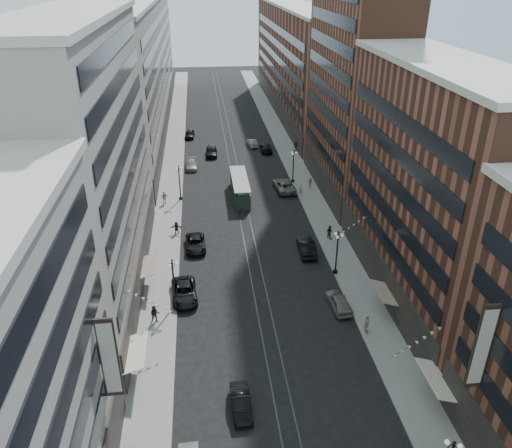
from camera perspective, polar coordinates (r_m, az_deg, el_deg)
name	(u,v)px	position (r m, az deg, el deg)	size (l,w,h in m)	color
ground	(238,185)	(82.54, -2.10, 4.49)	(220.00, 220.00, 0.00)	black
sidewalk_west	(173,166)	(91.78, -9.52, 6.59)	(4.00, 180.00, 0.15)	gray
sidewalk_east	(293,161)	(93.10, 4.21, 7.20)	(4.00, 180.00, 0.15)	gray
rail_west	(230,164)	(91.77, -3.05, 6.89)	(0.12, 180.00, 0.02)	#2D2D33
rail_east	(237,164)	(91.86, -2.17, 6.92)	(0.12, 180.00, 0.02)	#2D2D33
building_west_mid	(89,168)	(53.33, -18.55, 6.12)	(8.00, 36.00, 28.00)	gray
building_west_far	(144,67)	(114.04, -12.70, 17.12)	(8.00, 90.00, 26.00)	gray
building_east_mid	(429,190)	(53.24, 19.21, 3.65)	(8.00, 30.00, 24.00)	brown
building_east_tower	(357,54)	(76.12, 11.44, 18.51)	(8.00, 26.00, 42.00)	brown
building_east_far	(293,62)	(124.57, 4.26, 18.03)	(8.00, 72.00, 24.00)	brown
lamppost_sw_far	(174,281)	(52.68, -9.40, -6.41)	(1.03, 1.14, 5.52)	black
lamppost_sw_mid	(180,181)	(76.63, -8.74, 4.83)	(1.03, 1.14, 5.52)	black
lamppost_se_far	(337,251)	(57.85, 9.24, -3.07)	(1.03, 1.14, 5.52)	black
lamppost_se_mid	(293,165)	(82.53, 4.28, 6.74)	(1.03, 1.14, 5.52)	black
streetcar	(240,188)	(77.71, -1.84, 4.12)	(2.43, 11.00, 3.04)	#1F3126
car_2	(184,292)	(54.86, -8.20, -7.70)	(2.63, 5.71, 1.59)	black
car_4	(339,302)	(53.59, 9.44, -8.76)	(1.87, 4.65, 1.58)	slate
car_5	(241,403)	(42.78, -1.72, -19.76)	(1.51, 4.33, 1.43)	black
pedestrian_2	(155,314)	(51.65, -11.48, -10.08)	(0.94, 0.52, 1.94)	black
pedestrian_4	(367,324)	(50.62, 12.54, -11.11)	(1.12, 0.51, 1.92)	#B9AD99
car_7	(195,244)	(63.84, -6.93, -2.24)	(2.44, 5.30, 1.47)	black
car_8	(191,165)	(89.96, -7.39, 6.74)	(1.98, 4.87, 1.41)	gray
car_9	(190,134)	(107.21, -7.60, 10.17)	(1.86, 4.62, 1.58)	black
car_10	(306,247)	(62.73, 5.78, -2.60)	(1.85, 5.32, 1.75)	black
car_11	(284,185)	(80.20, 3.21, 4.43)	(2.87, 6.22, 1.73)	slate
car_12	(266,148)	(97.97, 1.13, 8.73)	(2.13, 5.25, 1.52)	black
car_13	(211,151)	(95.88, -5.12, 8.27)	(2.05, 5.10, 1.74)	black
car_14	(252,143)	(100.84, -0.43, 9.25)	(1.50, 4.29, 1.41)	gray
pedestrian_5	(176,228)	(67.50, -9.08, -0.41)	(1.55, 0.45, 1.67)	black
pedestrian_6	(164,198)	(76.29, -10.42, 2.96)	(1.13, 0.51, 1.93)	#A8A38B
pedestrian_7	(329,232)	(66.12, 8.40, -0.90)	(0.90, 0.49, 1.85)	black
pedestrian_8	(301,189)	(78.65, 5.12, 4.02)	(0.64, 0.42, 1.76)	#BCAF9B
pedestrian_9	(296,146)	(97.99, 4.54, 8.85)	(1.21, 0.50, 1.87)	black
pedestrian_extra_0	(310,183)	(80.96, 6.20, 4.72)	(1.12, 0.51, 1.91)	beige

